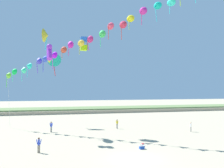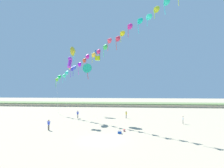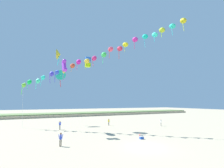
% 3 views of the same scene
% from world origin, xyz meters
% --- Properties ---
extents(ground_plane, '(240.00, 240.00, 0.00)m').
position_xyz_m(ground_plane, '(0.00, 0.00, 0.00)').
color(ground_plane, tan).
extents(dune_ridge, '(120.00, 11.61, 1.28)m').
position_xyz_m(dune_ridge, '(0.00, 49.17, 0.64)').
color(dune_ridge, tan).
rests_on(dune_ridge, ground).
extents(person_near_left, '(0.59, 0.23, 1.68)m').
position_xyz_m(person_near_left, '(-9.56, 4.59, 0.97)').
color(person_near_left, '#726656').
rests_on(person_near_left, ground).
extents(person_near_right, '(0.56, 0.39, 1.73)m').
position_xyz_m(person_near_right, '(-8.46, 16.93, 1.00)').
color(person_near_right, gray).
rests_on(person_near_right, ground).
extents(person_mid_center, '(0.41, 0.50, 1.63)m').
position_xyz_m(person_mid_center, '(2.73, 17.75, 0.94)').
color(person_mid_center, gray).
rests_on(person_mid_center, ground).
extents(person_far_left, '(0.21, 0.54, 1.54)m').
position_xyz_m(person_far_left, '(13.66, 12.08, 0.89)').
color(person_far_left, gray).
rests_on(person_far_left, ground).
extents(kite_banner_string, '(27.84, 22.13, 20.78)m').
position_xyz_m(kite_banner_string, '(-2.97, 12.11, 14.65)').
color(kite_banner_string, '#6BD037').
extents(large_kite_low_lead, '(1.26, 2.31, 3.48)m').
position_xyz_m(large_kite_low_lead, '(-9.33, 16.62, 15.55)').
color(large_kite_low_lead, gold).
extents(large_kite_mid_trail, '(1.10, 1.10, 2.11)m').
position_xyz_m(large_kite_mid_trail, '(-3.47, 14.92, 14.15)').
color(large_kite_mid_trail, '#A7EB0E').
extents(large_kite_high_solo, '(0.82, 1.69, 2.73)m').
position_xyz_m(large_kite_high_solo, '(-8.67, 11.84, 12.09)').
color(large_kite_high_solo, purple).
extents(large_kite_outer_drift, '(2.65, 1.16, 4.40)m').
position_xyz_m(large_kite_outer_drift, '(-8.04, 24.63, 12.53)').
color(large_kite_outer_drift, '#24C598').
extents(beach_cooler, '(0.58, 0.41, 0.46)m').
position_xyz_m(beach_cooler, '(1.99, 3.54, 0.21)').
color(beach_cooler, blue).
rests_on(beach_cooler, ground).
extents(beach_ball, '(0.36, 0.36, 0.36)m').
position_xyz_m(beach_ball, '(2.63, 4.95, 0.18)').
color(beach_ball, red).
rests_on(beach_ball, ground).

